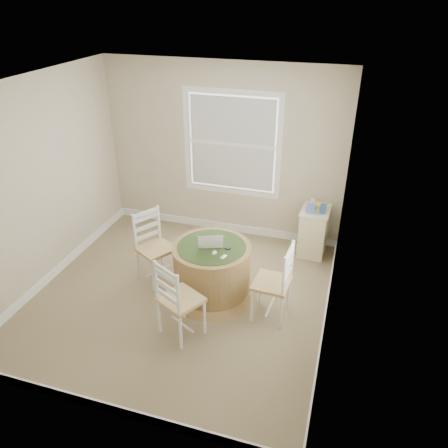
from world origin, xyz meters
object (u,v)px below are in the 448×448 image
(round_table, at_px, (212,268))
(corner_chest, at_px, (313,231))
(chair_near, at_px, (181,299))
(chair_left, at_px, (156,249))
(chair_right, at_px, (272,283))
(laptop, at_px, (210,243))

(round_table, distance_m, corner_chest, 1.74)
(chair_near, distance_m, corner_chest, 2.45)
(corner_chest, bearing_deg, chair_left, -143.25)
(chair_right, bearing_deg, laptop, -102.17)
(chair_left, height_order, laptop, chair_left)
(round_table, xyz_separation_m, corner_chest, (1.09, 1.35, -0.03))
(round_table, xyz_separation_m, laptop, (-0.02, 0.02, 0.34))
(chair_left, bearing_deg, chair_right, -68.69)
(round_table, relative_size, chair_left, 1.21)
(chair_right, relative_size, corner_chest, 1.36)
(round_table, bearing_deg, chair_near, -79.87)
(chair_near, xyz_separation_m, corner_chest, (1.18, 2.14, -0.12))
(laptop, distance_m, corner_chest, 1.77)
(laptop, height_order, corner_chest, laptop)
(round_table, height_order, corner_chest, corner_chest)
(chair_left, relative_size, laptop, 2.53)
(chair_left, bearing_deg, corner_chest, -24.35)
(round_table, height_order, laptop, laptop)
(chair_near, relative_size, chair_right, 1.00)
(round_table, xyz_separation_m, chair_left, (-0.78, 0.06, 0.10))
(chair_near, distance_m, chair_right, 1.06)
(round_table, relative_size, chair_near, 1.21)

